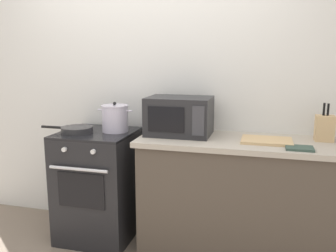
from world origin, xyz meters
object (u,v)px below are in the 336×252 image
knife_block (324,128)px  microwave (179,116)px  stove (99,185)px  cutting_board (267,141)px  stock_pot (115,118)px  oven_mitt (300,148)px  frying_pan (76,130)px

knife_block → microwave: bearing=-176.7°
stove → cutting_board: (1.36, 0.00, 0.47)m
stove → stock_pot: (0.14, 0.06, 0.57)m
knife_block → oven_mitt: size_ratio=1.56×
stove → knife_block: 1.85m
stock_pot → oven_mitt: stock_pot is taller
microwave → knife_block: 1.08m
microwave → oven_mitt: (0.89, -0.24, -0.14)m
stock_pot → knife_block: size_ratio=1.08×
stock_pot → oven_mitt: (1.43, -0.21, -0.10)m
stove → microwave: bearing=6.6°
microwave → oven_mitt: size_ratio=2.78×
stock_pot → frying_pan: size_ratio=0.67×
stock_pot → stove: bearing=-158.9°
cutting_board → knife_block: (0.40, 0.14, 0.09)m
knife_block → frying_pan: bearing=-173.4°
stock_pot → knife_block: 1.62m
cutting_board → knife_block: bearing=19.1°
frying_pan → microwave: bearing=10.8°
stove → oven_mitt: size_ratio=5.11×
microwave → oven_mitt: microwave is taller
cutting_board → knife_block: size_ratio=1.28×
stock_pot → frying_pan: 0.33m
stock_pot → frying_pan: stock_pot is taller
stove → cutting_board: size_ratio=2.56×
microwave → knife_block: (1.08, 0.06, -0.05)m
stove → oven_mitt: (1.57, -0.16, 0.47)m
stock_pot → frying_pan: bearing=-155.0°
stock_pot → cutting_board: stock_pot is taller
stove → microwave: size_ratio=1.84×
frying_pan → oven_mitt: bearing=-2.7°
stove → oven_mitt: bearing=-5.8°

